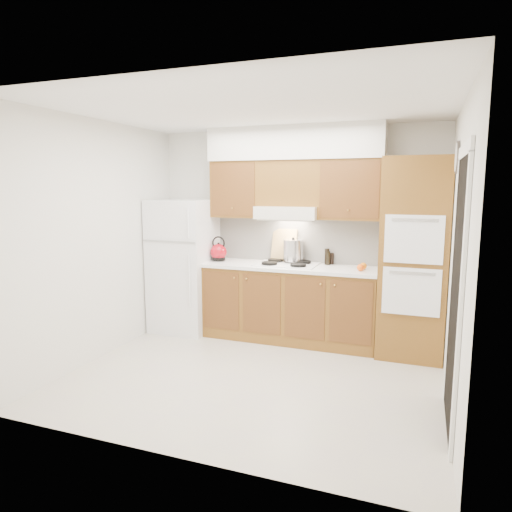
{
  "coord_description": "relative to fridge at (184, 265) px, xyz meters",
  "views": [
    {
      "loc": [
        1.52,
        -4.08,
        1.88
      ],
      "look_at": [
        -0.14,
        0.45,
        1.15
      ],
      "focal_mm": 32.0,
      "sensor_mm": 36.0,
      "label": 1
    }
  ],
  "objects": [
    {
      "name": "base_cabinets",
      "position": [
        1.43,
        0.06,
        -0.41
      ],
      "size": [
        2.11,
        0.6,
        0.9
      ],
      "primitive_type": "cube",
      "color": "brown",
      "rests_on": "floor"
    },
    {
      "name": "orange_near",
      "position": [
        2.29,
        -0.05,
        0.12
      ],
      "size": [
        0.1,
        0.1,
        0.08
      ],
      "primitive_type": "sphere",
      "rotation": [
        0.0,
        0.0,
        -0.39
      ],
      "color": "#FF620D",
      "rests_on": "countertop"
    },
    {
      "name": "kettle",
      "position": [
        0.47,
        0.06,
        0.2
      ],
      "size": [
        0.26,
        0.26,
        0.21
      ],
      "primitive_type": "sphere",
      "rotation": [
        0.0,
        0.0,
        0.27
      ],
      "color": "maroon",
      "rests_on": "countertop"
    },
    {
      "name": "cutting_board",
      "position": [
        1.28,
        0.28,
        0.28
      ],
      "size": [
        0.34,
        0.16,
        0.43
      ],
      "primitive_type": "cube",
      "rotation": [
        -0.21,
        0.0,
        -0.14
      ],
      "color": "tan",
      "rests_on": "countertop"
    },
    {
      "name": "condiment_b",
      "position": [
        1.86,
        0.24,
        0.16
      ],
      "size": [
        0.07,
        0.07,
        0.17
      ],
      "primitive_type": "cylinder",
      "rotation": [
        0.0,
        0.0,
        0.32
      ],
      "color": "black",
      "rests_on": "countertop"
    },
    {
      "name": "backsplash",
      "position": [
        1.43,
        0.34,
        0.36
      ],
      "size": [
        2.11,
        0.03,
        0.56
      ],
      "primitive_type": "cube",
      "color": "white",
      "rests_on": "countertop"
    },
    {
      "name": "soffit",
      "position": [
        1.43,
        0.18,
        1.54
      ],
      "size": [
        2.13,
        0.36,
        0.4
      ],
      "primitive_type": "cube",
      "color": "silver",
      "rests_on": "wall_back"
    },
    {
      "name": "oven_cabinet",
      "position": [
        2.85,
        0.03,
        0.24
      ],
      "size": [
        0.7,
        0.65,
        2.2
      ],
      "primitive_type": "cube",
      "color": "brown",
      "rests_on": "floor"
    },
    {
      "name": "wall_right",
      "position": [
        3.21,
        -1.14,
        0.44
      ],
      "size": [
        0.02,
        3.0,
        2.6
      ],
      "primitive_type": "cube",
      "color": "silver",
      "rests_on": "floor"
    },
    {
      "name": "doorway",
      "position": [
        3.19,
        -1.49,
        0.19
      ],
      "size": [
        0.02,
        0.9,
        2.1
      ],
      "primitive_type": "cube",
      "color": "black",
      "rests_on": "floor"
    },
    {
      "name": "orange_far",
      "position": [
        2.3,
        0.07,
        0.12
      ],
      "size": [
        0.1,
        0.1,
        0.08
      ],
      "primitive_type": "sphere",
      "rotation": [
        0.0,
        0.0,
        -0.41
      ],
      "color": "orange",
      "rests_on": "countertop"
    },
    {
      "name": "upper_cab_right",
      "position": [
        2.12,
        0.19,
        0.99
      ],
      "size": [
        0.73,
        0.33,
        0.7
      ],
      "primitive_type": "cube",
      "color": "brown",
      "rests_on": "wall_back"
    },
    {
      "name": "wall_left",
      "position": [
        -0.4,
        -1.14,
        0.44
      ],
      "size": [
        0.02,
        3.0,
        2.6
      ],
      "primitive_type": "cube",
      "color": "silver",
      "rests_on": "floor"
    },
    {
      "name": "floor",
      "position": [
        1.41,
        -1.14,
        -0.86
      ],
      "size": [
        3.6,
        3.6,
        0.0
      ],
      "primitive_type": "plane",
      "color": "#BAB0A3",
      "rests_on": "ground"
    },
    {
      "name": "upper_cab_left",
      "position": [
        0.69,
        0.19,
        0.99
      ],
      "size": [
        0.63,
        0.33,
        0.7
      ],
      "primitive_type": "cube",
      "color": "brown",
      "rests_on": "wall_back"
    },
    {
      "name": "countertop",
      "position": [
        1.43,
        0.05,
        0.06
      ],
      "size": [
        2.13,
        0.62,
        0.04
      ],
      "primitive_type": "cube",
      "color": "white",
      "rests_on": "base_cabinets"
    },
    {
      "name": "condiment_c",
      "position": [
        1.89,
        0.3,
        0.15
      ],
      "size": [
        0.06,
        0.06,
        0.14
      ],
      "primitive_type": "cylinder",
      "rotation": [
        0.0,
        0.0,
        -0.14
      ],
      "color": "black",
      "rests_on": "countertop"
    },
    {
      "name": "stock_pot",
      "position": [
        1.42,
        0.21,
        0.24
      ],
      "size": [
        0.29,
        0.29,
        0.26
      ],
      "primitive_type": "cylinder",
      "rotation": [
        0.0,
        0.0,
        0.21
      ],
      "color": "silver",
      "rests_on": "cooktop"
    },
    {
      "name": "condiment_a",
      "position": [
        1.84,
        0.25,
        0.18
      ],
      "size": [
        0.07,
        0.07,
        0.2
      ],
      "primitive_type": "cylinder",
      "rotation": [
        0.0,
        0.0,
        -0.23
      ],
      "color": "black",
      "rests_on": "countertop"
    },
    {
      "name": "cooktop",
      "position": [
        1.38,
        0.07,
        0.09
      ],
      "size": [
        0.74,
        0.5,
        0.01
      ],
      "primitive_type": "cube",
      "color": "white",
      "rests_on": "countertop"
    },
    {
      "name": "range_hood",
      "position": [
        1.38,
        0.13,
        0.71
      ],
      "size": [
        0.75,
        0.45,
        0.15
      ],
      "primitive_type": "cube",
      "color": "silver",
      "rests_on": "wall_back"
    },
    {
      "name": "wall_clock",
      "position": [
        3.19,
        -0.59,
        1.29
      ],
      "size": [
        0.02,
        0.3,
        0.3
      ],
      "primitive_type": "cylinder",
      "rotation": [
        0.0,
        1.57,
        0.0
      ],
      "color": "#3F3833",
      "rests_on": "wall_right"
    },
    {
      "name": "upper_cab_over_hood",
      "position": [
        1.38,
        0.19,
        1.06
      ],
      "size": [
        0.75,
        0.33,
        0.55
      ],
      "primitive_type": "cube",
      "color": "brown",
      "rests_on": "range_hood"
    },
    {
      "name": "ceiling",
      "position": [
        1.41,
        -1.14,
        1.74
      ],
      "size": [
        3.6,
        3.6,
        0.0
      ],
      "primitive_type": "plane",
      "color": "white",
      "rests_on": "wall_back"
    },
    {
      "name": "wall_back",
      "position": [
        1.41,
        0.36,
        0.44
      ],
      "size": [
        3.6,
        0.02,
        2.6
      ],
      "primitive_type": "cube",
      "color": "silver",
      "rests_on": "floor"
    },
    {
      "name": "fridge",
      "position": [
        0.0,
        0.0,
        0.0
      ],
      "size": [
        0.75,
        0.72,
        1.72
      ],
      "primitive_type": "cube",
      "color": "white",
      "rests_on": "floor"
    }
  ]
}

